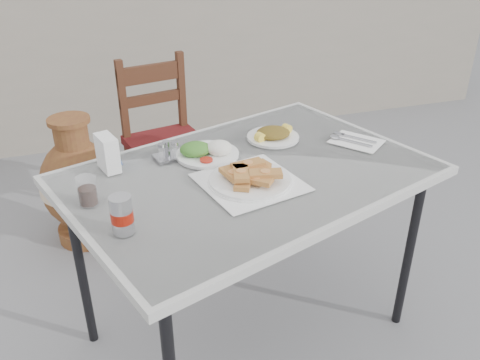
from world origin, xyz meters
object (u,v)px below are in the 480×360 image
object	(u,v)px
pide_plate	(250,175)
condiment_caddy	(168,153)
terracotta_urn	(80,185)
cafe_table	(250,183)
cola_glass	(87,192)
soda_can	(122,215)
chair	(165,140)
salad_rice_plate	(207,151)
napkin_holder	(108,153)
salad_chopped_plate	(273,135)

from	to	relation	value
pide_plate	condiment_caddy	world-z (taller)	condiment_caddy
pide_plate	terracotta_urn	xyz separation A→B (m)	(-0.63, 1.10, -0.52)
pide_plate	terracotta_urn	size ratio (longest dim) A/B	0.55
cafe_table	cola_glass	distance (m)	0.62
soda_can	chair	xyz separation A→B (m)	(0.37, 1.40, -0.39)
pide_plate	salad_rice_plate	distance (m)	0.28
cafe_table	chair	xyz separation A→B (m)	(-0.14, 1.13, -0.27)
salad_rice_plate	condiment_caddy	bearing A→B (deg)	170.27
cafe_table	napkin_holder	bearing A→B (deg)	160.88
chair	cafe_table	bearing A→B (deg)	-94.38
salad_chopped_plate	soda_can	world-z (taller)	soda_can
salad_chopped_plate	napkin_holder	xyz separation A→B (m)	(-0.71, -0.07, 0.05)
salad_rice_plate	terracotta_urn	distance (m)	1.11
pide_plate	salad_chopped_plate	bearing A→B (deg)	56.67
napkin_holder	condiment_caddy	size ratio (longest dim) A/B	1.11
cola_glass	terracotta_urn	distance (m)	1.19
cafe_table	pide_plate	bearing A→B (deg)	-108.91
cafe_table	chair	bearing A→B (deg)	97.18
condiment_caddy	salad_chopped_plate	bearing A→B (deg)	6.54
cola_glass	napkin_holder	distance (m)	0.26
cafe_table	terracotta_urn	world-z (taller)	cafe_table
salad_rice_plate	condiment_caddy	size ratio (longest dim) A/B	2.06
cola_glass	terracotta_urn	bearing A→B (deg)	92.86
pide_plate	chair	xyz separation A→B (m)	(-0.11, 1.22, -0.36)
salad_rice_plate	terracotta_urn	world-z (taller)	salad_rice_plate
soda_can	napkin_holder	xyz separation A→B (m)	(-0.00, 0.45, 0.01)
napkin_holder	soda_can	bearing A→B (deg)	-105.19
cola_glass	napkin_holder	size ratio (longest dim) A/B	0.72
soda_can	chair	bearing A→B (deg)	75.15
salad_rice_plate	chair	bearing A→B (deg)	90.97
napkin_holder	pide_plate	bearing A→B (deg)	-44.65
pide_plate	terracotta_urn	distance (m)	1.37
cafe_table	terracotta_urn	distance (m)	1.28
chair	terracotta_urn	xyz separation A→B (m)	(-0.52, -0.12, -0.16)
condiment_caddy	chair	bearing A→B (deg)	81.52
cola_glass	soda_can	bearing A→B (deg)	-66.36
chair	pide_plate	bearing A→B (deg)	-96.41
condiment_caddy	chair	world-z (taller)	chair
napkin_holder	condiment_caddy	world-z (taller)	napkin_holder
cafe_table	salad_rice_plate	distance (m)	0.23
cafe_table	salad_chopped_plate	world-z (taller)	salad_chopped_plate
pide_plate	napkin_holder	bearing A→B (deg)	150.62
soda_can	terracotta_urn	size ratio (longest dim) A/B	0.17
salad_rice_plate	napkin_holder	xyz separation A→B (m)	(-0.39, 0.01, 0.05)
pide_plate	chair	size ratio (longest dim) A/B	0.42
cafe_table	salad_chopped_plate	bearing A→B (deg)	52.28
salad_chopped_plate	napkin_holder	world-z (taller)	napkin_holder
salad_rice_plate	chair	distance (m)	1.02
salad_rice_plate	salad_chopped_plate	bearing A→B (deg)	14.16
salad_rice_plate	salad_chopped_plate	size ratio (longest dim) A/B	1.12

